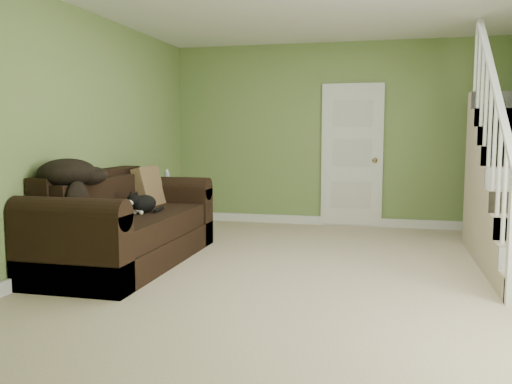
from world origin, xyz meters
The scene contains 13 objects.
floor centered at (0.00, 0.00, 0.00)m, with size 5.00×5.50×0.01m, color tan.
wall_back centered at (0.00, 2.75, 1.30)m, with size 5.00×0.04×2.60m, color #718D4C.
wall_front centered at (0.00, -2.75, 1.30)m, with size 5.00×0.04×2.60m, color #718D4C.
wall_left centered at (-2.50, 0.00, 1.30)m, with size 0.04×5.50×2.60m, color #718D4C.
baseboard_back centered at (0.00, 2.72, 0.06)m, with size 5.00×0.04×0.12m, color white.
baseboard_left centered at (-2.47, 0.00, 0.06)m, with size 0.04×5.50×0.12m, color white.
door centered at (0.10, 2.71, 1.01)m, with size 0.86×0.12×2.02m.
sofa centered at (-2.02, -0.07, 0.36)m, with size 1.03×2.38×0.94m.
side_table centered at (-2.14, 1.18, 0.33)m, with size 0.66×0.66×0.88m.
cat centered at (-1.85, 0.02, 0.61)m, with size 0.25×0.52×0.25m.
banana centered at (-1.82, -0.65, 0.54)m, with size 0.06×0.22×0.06m, color yellow.
throw_pillow centered at (-2.07, 0.64, 0.71)m, with size 0.12×0.46×0.46m, color #503220.
throw_blanket centered at (-2.26, -0.69, 0.97)m, with size 0.47×0.62×0.26m, color black.
Camera 1 is at (0.57, -5.08, 1.34)m, focal length 38.00 mm.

